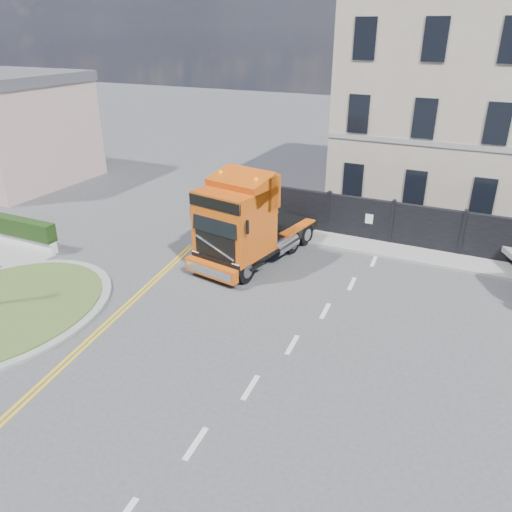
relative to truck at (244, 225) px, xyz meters
The scene contains 7 objects.
ground 4.75m from the truck, 75.76° to the right, with size 120.00×120.00×0.00m, color #424244.
traffic_island 9.53m from the truck, 129.06° to the right, with size 6.80×6.80×0.17m.
seaside_bldg_pink 19.53m from the truck, 166.00° to the left, with size 8.00×8.00×6.00m, color #BC9C93.
hoarding_fence 9.01m from the truck, 31.68° to the left, with size 18.80×0.25×2.00m.
georgian_building 14.69m from the truck, 59.87° to the left, with size 12.30×10.30×12.80m.
pavement_far 8.22m from the truck, 28.28° to the left, with size 20.00×1.60×0.12m, color gray.
truck is the anchor object (origin of this frame).
Camera 1 is at (7.55, -12.67, 9.11)m, focal length 35.00 mm.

